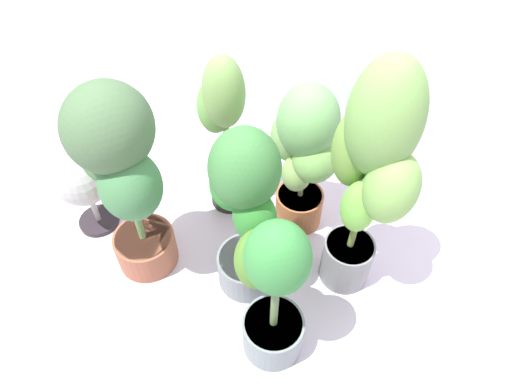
# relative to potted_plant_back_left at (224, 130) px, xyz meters

# --- Properties ---
(ground_plane) EXTENTS (8.00, 8.00, 0.00)m
(ground_plane) POSITION_rel_potted_plant_back_left_xyz_m (0.32, -0.36, -0.42)
(ground_plane) COLOR silver
(ground_plane) RESTS_ON ground
(potted_plant_back_left) EXTENTS (0.26, 0.20, 0.79)m
(potted_plant_back_left) POSITION_rel_potted_plant_back_left_xyz_m (0.00, 0.00, 0.00)
(potted_plant_back_left) COLOR black
(potted_plant_back_left) RESTS_ON ground
(potted_plant_front_left) EXTENTS (0.44, 0.34, 0.89)m
(potted_plant_front_left) POSITION_rel_potted_plant_back_left_xyz_m (-0.02, -0.49, 0.12)
(potted_plant_front_left) COLOR #97553D
(potted_plant_front_left) RESTS_ON ground
(potted_plant_back_center) EXTENTS (0.35, 0.30, 0.73)m
(potted_plant_back_center) POSITION_rel_potted_plant_back_left_xyz_m (0.33, 0.11, 0.01)
(potted_plant_back_center) COLOR #9B5831
(potted_plant_back_center) RESTS_ON ground
(potted_plant_center) EXTENTS (0.34, 0.33, 0.80)m
(potted_plant_center) POSITION_rel_potted_plant_back_left_xyz_m (0.36, -0.28, 0.03)
(potted_plant_center) COLOR slate
(potted_plant_center) RESTS_ON ground
(potted_plant_back_right) EXTENTS (0.36, 0.24, 1.05)m
(potted_plant_back_right) POSITION_rel_potted_plant_back_left_xyz_m (0.67, -0.01, 0.18)
(potted_plant_back_right) COLOR slate
(potted_plant_back_right) RESTS_ON ground
(potted_plant_front_right) EXTENTS (0.31, 0.25, 0.71)m
(potted_plant_front_right) POSITION_rel_potted_plant_back_left_xyz_m (0.60, -0.43, -0.05)
(potted_plant_front_right) COLOR slate
(potted_plant_front_right) RESTS_ON ground
(floor_fan) EXTENTS (0.30, 0.30, 0.42)m
(floor_fan) POSITION_rel_potted_plant_back_left_xyz_m (-0.35, -0.50, -0.15)
(floor_fan) COLOR #282127
(floor_fan) RESTS_ON ground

